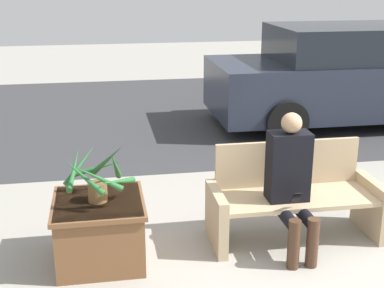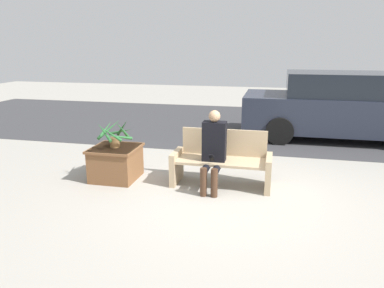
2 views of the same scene
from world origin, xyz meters
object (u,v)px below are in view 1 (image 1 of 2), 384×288
person_seated (291,179)px  planter_box (100,229)px  potted_plant (97,177)px  parked_car (351,76)px  bench (294,197)px

person_seated → planter_box: size_ratio=1.58×
potted_plant → parked_car: parked_car is taller
bench → potted_plant: bearing=-175.4°
potted_plant → parked_car: bearing=43.0°
bench → potted_plant: size_ratio=2.62×
potted_plant → planter_box: bearing=150.8°
person_seated → parked_car: size_ratio=0.27×
person_seated → bench: bearing=60.2°
planter_box → parked_car: bearing=43.0°
person_seated → potted_plant: 1.66m
bench → planter_box: 1.78m
person_seated → parked_car: 4.52m
potted_plant → parked_car: (4.05, 3.78, 0.00)m
person_seated → potted_plant: (-1.66, 0.05, 0.11)m
planter_box → potted_plant: size_ratio=1.29×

